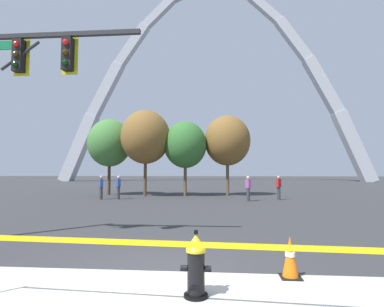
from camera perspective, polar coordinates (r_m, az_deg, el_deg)
The scene contains 14 objects.
ground_plane at distance 5.94m, azimuth -6.76°, elevation -21.73°, with size 240.00×240.00×0.00m, color #333335.
fire_hydrant at distance 4.84m, azimuth 0.75°, elevation -20.25°, with size 0.46×0.48×0.99m.
caution_tape_barrier at distance 4.30m, azimuth -0.02°, elevation -19.35°, with size 6.51×0.44×0.97m.
traffic_cone_by_hydrant at distance 5.91m, azimuth 17.94°, elevation -18.06°, with size 0.36×0.36×0.73m.
traffic_signal_gantry at distance 9.86m, azimuth -31.18°, elevation 9.99°, with size 5.02×0.44×6.00m.
monument_arch at distance 60.31m, azimuth 3.60°, elevation 12.02°, with size 60.03×2.28×39.76m.
tree_far_left at distance 25.56m, azimuth -15.21°, elevation 1.91°, with size 3.50×3.50×6.13m.
tree_left_mid at distance 23.79m, azimuth -8.71°, elevation 3.07°, with size 3.79×3.79×6.64m.
tree_center_left at distance 23.55m, azimuth -1.27°, elevation 1.64°, with size 3.30×3.30×5.77m.
tree_center_right at distance 24.22m, azimuth 6.66°, elevation 2.41°, with size 3.61×3.61×6.32m.
pedestrian_walking_left at distance 21.49m, azimuth -16.70°, elevation -6.08°, with size 0.36×0.39×1.59m.
pedestrian_standing_center at distance 21.26m, azimuth -13.67°, elevation -6.16°, with size 0.37×0.39×1.59m.
pedestrian_walking_right at distance 21.03m, azimuth 15.95°, elevation -6.16°, with size 0.38×0.38×1.59m.
pedestrian_near_trees at distance 19.65m, azimuth 10.49°, elevation -6.43°, with size 0.36×0.39×1.59m.
Camera 1 is at (1.11, -5.53, 1.87)m, focal length 28.41 mm.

